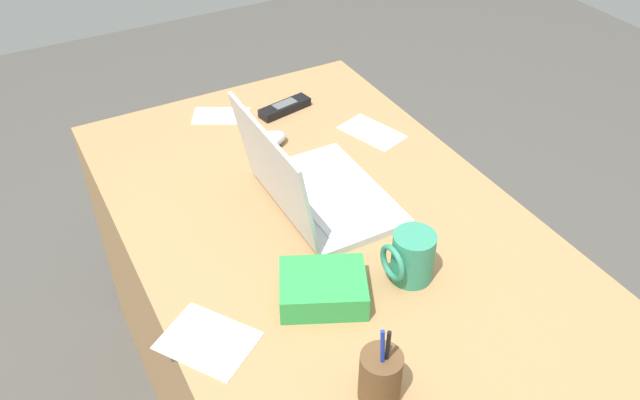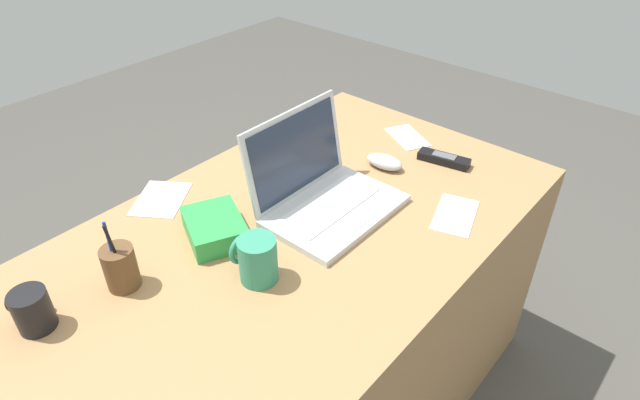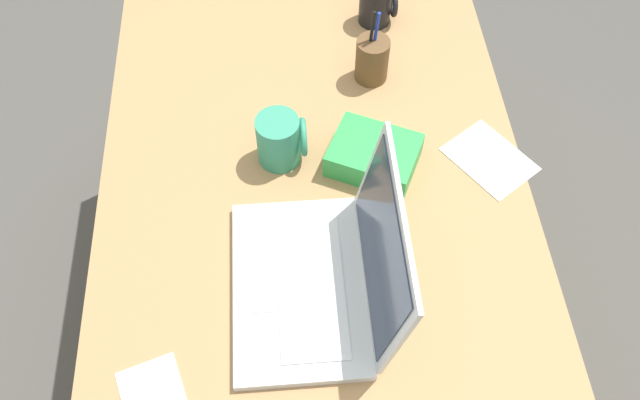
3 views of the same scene
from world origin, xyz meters
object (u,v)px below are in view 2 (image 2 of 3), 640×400
Objects in this scene: coffee_mug_tall at (32,309)px; laptop at (323,191)px; cordless_phone at (444,159)px; coffee_mug_white at (257,259)px; pen_holder at (120,267)px; snack_bag at (215,228)px; computer_mouse at (384,162)px.

laptop is at bearing -14.29° from coffee_mug_tall.
coffee_mug_tall is 0.57× the size of cordless_phone.
pen_holder is at bearing 135.44° from coffee_mug_white.
coffee_mug_tall is at bearing 164.45° from cordless_phone.
coffee_mug_white is 0.65× the size of snack_bag.
laptop reaches higher than snack_bag.
coffee_mug_white is at bearing -31.54° from coffee_mug_tall.
snack_bag is (0.03, 0.18, -0.03)m from coffee_mug_white.
coffee_mug_white is at bearing -44.56° from pen_holder.
coffee_mug_white is (-0.30, -0.06, 0.01)m from laptop.
coffee_mug_white is 1.19× the size of coffee_mug_tall.
laptop is 0.30m from coffee_mug_white.
coffee_mug_white is 0.70m from cordless_phone.
computer_mouse is 0.55m from snack_bag.
coffee_mug_white is (-0.56, -0.05, 0.04)m from computer_mouse.
laptop is 0.52m from pen_holder.
computer_mouse is 0.18m from cordless_phone.
laptop is at bearing -23.84° from snack_bag.
computer_mouse is 0.57m from coffee_mug_white.
snack_bag is (-0.67, 0.25, 0.02)m from cordless_phone.
laptop is 2.21× the size of cordless_phone.
cordless_phone is (0.40, -0.13, -0.04)m from laptop.
coffee_mug_tall is 0.18m from pen_holder.
laptop is 0.70m from coffee_mug_tall.
computer_mouse is 0.65× the size of pen_holder.
coffee_mug_white is 0.62× the size of pen_holder.
pen_holder is (0.18, -0.03, 0.01)m from coffee_mug_tall.
laptop is 2.02× the size of pen_holder.
computer_mouse is at bearing -13.39° from snack_bag.
computer_mouse is at bearing -2.07° from laptop.
coffee_mug_tall is 0.52× the size of pen_holder.
cordless_phone is 0.71m from snack_bag.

